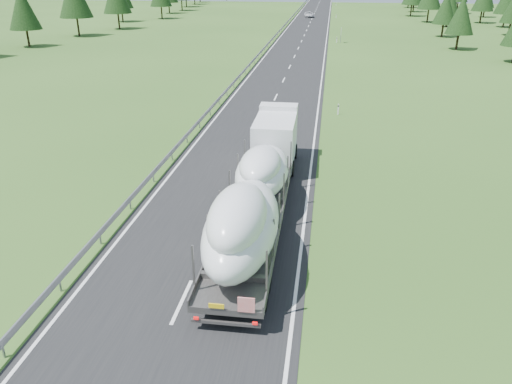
# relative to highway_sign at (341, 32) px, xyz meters

# --- Properties ---
(ground) EXTENTS (400.00, 400.00, 0.00)m
(ground) POSITION_rel_highway_sign_xyz_m (-7.20, -80.00, -1.81)
(ground) COLOR #2D511B
(ground) RESTS_ON ground
(road_surface) EXTENTS (10.00, 400.00, 0.02)m
(road_surface) POSITION_rel_highway_sign_xyz_m (-7.20, 20.00, -1.80)
(road_surface) COLOR black
(road_surface) RESTS_ON ground
(guardrail) EXTENTS (0.10, 400.00, 0.76)m
(guardrail) POSITION_rel_highway_sign_xyz_m (-12.50, 19.94, -1.21)
(guardrail) COLOR slate
(guardrail) RESTS_ON ground
(marker_posts) EXTENTS (0.13, 350.08, 1.00)m
(marker_posts) POSITION_rel_highway_sign_xyz_m (-0.70, 75.00, -1.27)
(marker_posts) COLOR silver
(marker_posts) RESTS_ON ground
(highway_sign) EXTENTS (0.08, 0.90, 2.60)m
(highway_sign) POSITION_rel_highway_sign_xyz_m (0.00, 0.00, 0.00)
(highway_sign) COLOR slate
(highway_sign) RESTS_ON ground
(boat_truck) EXTENTS (3.14, 20.45, 4.50)m
(boat_truck) POSITION_rel_highway_sign_xyz_m (-5.08, -72.78, 0.52)
(boat_truck) COLOR silver
(boat_truck) RESTS_ON ground
(distant_van) EXTENTS (2.94, 5.47, 1.46)m
(distant_van) POSITION_rel_highway_sign_xyz_m (-8.19, 51.36, -1.08)
(distant_van) COLOR silver
(distant_van) RESTS_ON ground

